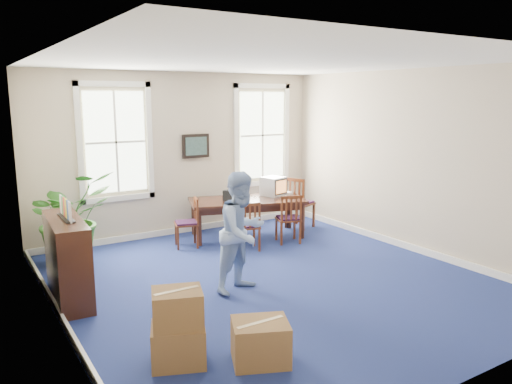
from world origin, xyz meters
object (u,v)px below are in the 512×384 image
crt_tv (273,186)px  chair_near_left (247,225)px  credenza (68,259)px  man (242,232)px  conference_table (247,218)px  potted_plant (70,217)px  cardboard_boxes (192,317)px

crt_tv → chair_near_left: bearing=-160.2°
crt_tv → credenza: bearing=-177.8°
chair_near_left → credenza: (-3.21, -0.64, 0.12)m
crt_tv → man: bearing=-147.9°
conference_table → credenza: credenza is taller
crt_tv → potted_plant: bearing=160.8°
chair_near_left → man: (-1.04, -1.61, 0.40)m
crt_tv → potted_plant: potted_plant is taller
potted_plant → cardboard_boxes: potted_plant is taller
crt_tv → cardboard_boxes: size_ratio=0.31×
man → potted_plant: man is taller
conference_table → crt_tv: crt_tv is taller
man → potted_plant: (-1.78, 2.62, -0.10)m
conference_table → credenza: bearing=-141.3°
credenza → crt_tv: bearing=21.8°
credenza → potted_plant: size_ratio=0.96×
chair_near_left → crt_tv: bearing=-128.1°
conference_table → potted_plant: size_ratio=1.46×
conference_table → chair_near_left: chair_near_left is taller
conference_table → man: size_ratio=1.29×
chair_near_left → credenza: credenza is taller
conference_table → cardboard_boxes: (-2.87, -3.64, 0.04)m
chair_near_left → cardboard_boxes: bearing=65.9°
man → potted_plant: bearing=106.6°
credenza → potted_plant: (0.39, 1.65, 0.18)m
cardboard_boxes → conference_table: bearing=51.7°
potted_plant → man: bearing=-55.8°
crt_tv → cardboard_boxes: crt_tv is taller
potted_plant → cardboard_boxes: size_ratio=1.03×
chair_near_left → potted_plant: (-2.82, 1.01, 0.31)m
conference_table → cardboard_boxes: 4.63m
conference_table → crt_tv: bearing=22.3°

